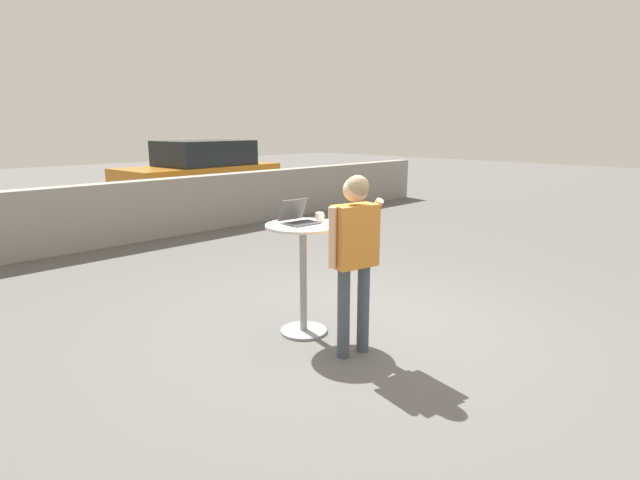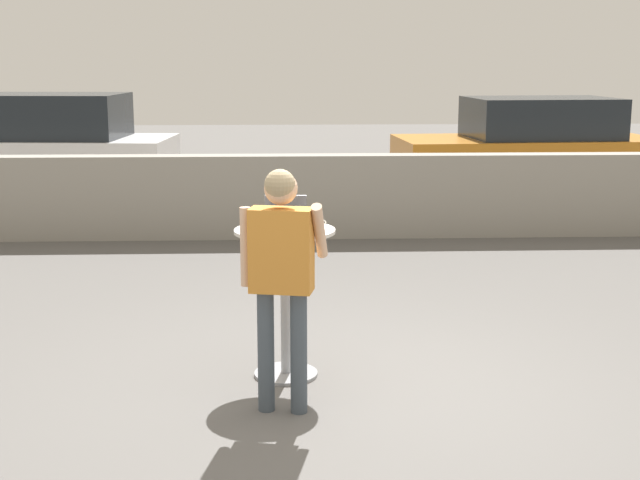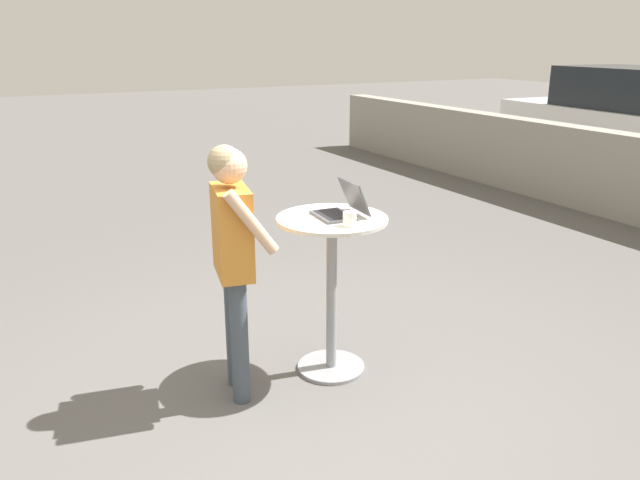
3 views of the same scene
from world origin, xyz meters
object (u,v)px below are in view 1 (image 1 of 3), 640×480
object	(u,v)px
coffee_mug	(320,217)
standing_person	(355,244)
cafe_table	(303,262)
parked_car_further_down	(201,171)
laptop	(298,218)

from	to	relation	value
coffee_mug	standing_person	bearing A→B (deg)	-110.37
cafe_table	standing_person	bearing A→B (deg)	-92.13
coffee_mug	standing_person	world-z (taller)	standing_person
coffee_mug	parked_car_further_down	distance (m)	9.17
coffee_mug	standing_person	distance (m)	0.73
cafe_table	parked_car_further_down	distance (m)	9.26
laptop	standing_person	world-z (taller)	standing_person
cafe_table	coffee_mug	bearing A→B (deg)	-0.47
parked_car_further_down	laptop	bearing A→B (deg)	-116.34
coffee_mug	standing_person	size ratio (longest dim) A/B	0.07
coffee_mug	standing_person	xyz separation A→B (m)	(-0.25, -0.67, -0.12)
cafe_table	parked_car_further_down	size ratio (longest dim) A/B	0.25
cafe_table	parked_car_further_down	world-z (taller)	parked_car_further_down
cafe_table	laptop	xyz separation A→B (m)	(0.00, 0.07, 0.43)
cafe_table	coffee_mug	xyz separation A→B (m)	(0.22, -0.00, 0.42)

